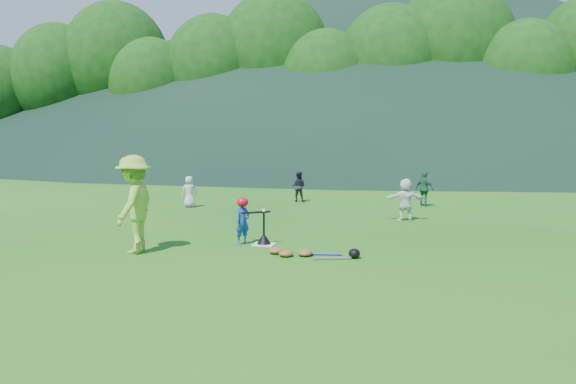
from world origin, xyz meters
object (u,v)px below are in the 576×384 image
(batter_child, at_px, (243,221))
(fielder_a, at_px, (189,192))
(fielder_d, at_px, (405,200))
(home_plate, at_px, (264,244))
(fielder_b, at_px, (298,186))
(fielder_c, at_px, (425,189))
(equipment_pile, at_px, (305,253))
(batting_tee, at_px, (264,239))
(adult_coach, at_px, (134,204))

(batter_child, bearing_deg, fielder_a, 63.33)
(fielder_a, bearing_deg, fielder_d, 135.77)
(home_plate, relative_size, fielder_b, 0.41)
(fielder_d, bearing_deg, home_plate, 42.85)
(fielder_a, height_order, fielder_c, fielder_c)
(fielder_b, height_order, equipment_pile, fielder_b)
(fielder_b, distance_m, batting_tee, 8.39)
(fielder_b, relative_size, fielder_d, 0.93)
(fielder_c, distance_m, fielder_d, 3.55)
(batter_child, height_order, fielder_b, fielder_b)
(batter_child, distance_m, batting_tee, 0.59)
(home_plate, distance_m, adult_coach, 2.82)
(fielder_a, distance_m, fielder_c, 7.83)
(adult_coach, height_order, fielder_b, adult_coach)
(batter_child, height_order, adult_coach, adult_coach)
(fielder_a, bearing_deg, home_plate, 93.51)
(fielder_a, distance_m, fielder_b, 4.02)
(equipment_pile, bearing_deg, fielder_a, 126.57)
(fielder_c, xyz_separation_m, equipment_pile, (-2.50, -8.72, -0.52))
(home_plate, distance_m, batting_tee, 0.12)
(batter_child, height_order, fielder_a, fielder_a)
(adult_coach, bearing_deg, fielder_d, 132.65)
(home_plate, distance_m, fielder_b, 8.39)
(adult_coach, xyz_separation_m, equipment_pile, (3.38, 0.31, -0.90))
(home_plate, relative_size, fielder_c, 0.39)
(equipment_pile, bearing_deg, home_plate, 137.64)
(batter_child, xyz_separation_m, fielder_a, (-3.59, 5.95, 0.02))
(batter_child, distance_m, fielder_c, 8.76)
(fielder_a, distance_m, batting_tee, 7.18)
(home_plate, height_order, batting_tee, batting_tee)
(fielder_b, xyz_separation_m, fielder_c, (4.40, -0.58, 0.04))
(batter_child, relative_size, fielder_b, 0.90)
(home_plate, relative_size, batter_child, 0.46)
(home_plate, xyz_separation_m, fielder_b, (-0.84, 8.34, 0.54))
(fielder_a, distance_m, fielder_d, 7.18)
(fielder_a, height_order, equipment_pile, fielder_a)
(fielder_b, xyz_separation_m, batting_tee, (0.84, -8.34, -0.42))
(batting_tee, bearing_deg, fielder_c, 65.33)
(home_plate, relative_size, equipment_pile, 0.25)
(batter_child, distance_m, adult_coach, 2.29)
(batting_tee, bearing_deg, home_plate, 0.00)
(batter_child, relative_size, batting_tee, 1.45)
(fielder_a, bearing_deg, batter_child, 90.24)
(fielder_b, bearing_deg, fielder_d, 136.20)
(home_plate, height_order, batter_child, batter_child)
(home_plate, height_order, fielder_d, fielder_d)
(fielder_c, height_order, fielder_d, fielder_d)
(fielder_c, bearing_deg, fielder_b, 28.63)
(fielder_d, bearing_deg, equipment_pile, 57.71)
(batting_tee, bearing_deg, fielder_d, 55.37)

